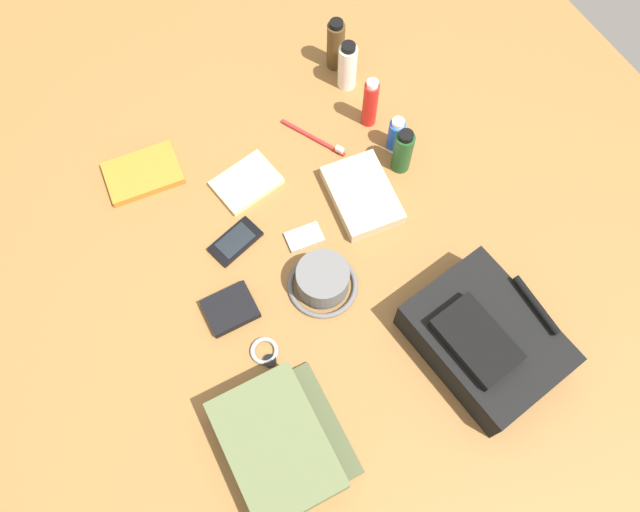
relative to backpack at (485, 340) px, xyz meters
name	(u,v)px	position (x,y,z in m)	size (l,w,h in m)	color
ground_plane	(320,265)	(-0.35, -0.20, -0.07)	(2.64, 2.02, 0.02)	brown
backpack	(485,340)	(0.00, 0.00, 0.00)	(0.34, 0.27, 0.13)	black
toiletry_pouch	(278,445)	(-0.03, -0.48, -0.01)	(0.28, 0.24, 0.09)	#56603D
bucket_hat	(323,280)	(-0.30, -0.22, -0.02)	(0.16, 0.16, 0.08)	#5B5B5B
cologne_bottle	(336,45)	(-0.83, 0.12, 0.02)	(0.05, 0.05, 0.16)	#473319
toothpaste_tube	(347,66)	(-0.75, 0.12, 0.01)	(0.05, 0.05, 0.15)	white
sunscreen_spray	(370,103)	(-0.63, 0.10, 0.02)	(0.04, 0.04, 0.16)	red
deodorant_spray	(396,134)	(-0.53, 0.12, -0.01)	(0.04, 0.04, 0.10)	blue
shampoo_bottle	(403,151)	(-0.47, 0.10, 0.01)	(0.05, 0.05, 0.14)	#19471E
paperback_novel	(143,174)	(-0.77, -0.46, -0.05)	(0.14, 0.19, 0.02)	orange
cell_phone	(235,241)	(-0.49, -0.35, -0.05)	(0.09, 0.13, 0.01)	black
media_player	(305,237)	(-0.42, -0.20, -0.05)	(0.06, 0.09, 0.01)	#B7B7BC
wristwatch	(265,352)	(-0.22, -0.41, -0.05)	(0.07, 0.06, 0.01)	#99999E
toothbrush	(316,139)	(-0.64, -0.04, -0.05)	(0.17, 0.09, 0.02)	red
wallet	(231,310)	(-0.35, -0.43, -0.04)	(0.09, 0.11, 0.02)	black
notepad	(247,182)	(-0.62, -0.25, -0.05)	(0.11, 0.15, 0.02)	beige
folded_towel	(362,195)	(-0.44, -0.03, -0.04)	(0.20, 0.14, 0.04)	#C6B289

